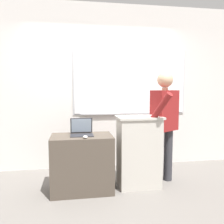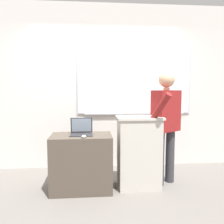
{
  "view_description": "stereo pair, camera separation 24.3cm",
  "coord_description": "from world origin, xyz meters",
  "views": [
    {
      "loc": [
        -0.5,
        -2.82,
        1.41
      ],
      "look_at": [
        0.03,
        0.45,
        1.08
      ],
      "focal_mm": 38.0,
      "sensor_mm": 36.0,
      "label": 1
    },
    {
      "loc": [
        -0.26,
        -2.85,
        1.41
      ],
      "look_at": [
        0.03,
        0.45,
        1.08
      ],
      "focal_mm": 38.0,
      "sensor_mm": 36.0,
      "label": 2
    }
  ],
  "objects": [
    {
      "name": "back_wall",
      "position": [
        0.02,
        1.39,
        1.43
      ],
      "size": [
        6.4,
        0.17,
        2.86
      ],
      "color": "silver",
      "rests_on": "ground_plane"
    },
    {
      "name": "computer_mouse_by_laptop",
      "position": [
        -0.36,
        0.18,
        0.79
      ],
      "size": [
        0.06,
        0.1,
        0.03
      ],
      "color": "silver",
      "rests_on": "side_desk"
    },
    {
      "name": "laptop",
      "position": [
        -0.4,
        0.43,
        0.84
      ],
      "size": [
        0.31,
        0.27,
        0.23
      ],
      "color": "#28282D",
      "rests_on": "side_desk"
    },
    {
      "name": "person_presenter",
      "position": [
        0.82,
        0.47,
        0.95
      ],
      "size": [
        0.58,
        0.69,
        1.65
      ],
      "rotation": [
        0.0,
        0.0,
        0.54
      ],
      "color": "#333338",
      "rests_on": "ground_plane"
    },
    {
      "name": "side_desk",
      "position": [
        -0.4,
        0.37,
        0.39
      ],
      "size": [
        0.83,
        0.52,
        0.77
      ],
      "color": "#4C4238",
      "rests_on": "ground_plane"
    },
    {
      "name": "ground_plane",
      "position": [
        0.0,
        0.0,
        0.0
      ],
      "size": [
        30.0,
        30.0,
        0.0
      ],
      "primitive_type": "plane",
      "color": "slate"
    },
    {
      "name": "lectern_podium",
      "position": [
        0.41,
        0.39,
        0.51
      ],
      "size": [
        0.63,
        0.43,
        1.01
      ],
      "color": "#BCB7AD",
      "rests_on": "ground_plane"
    },
    {
      "name": "wireless_keyboard",
      "position": [
        0.41,
        0.34,
        1.02
      ],
      "size": [
        0.39,
        0.12,
        0.02
      ],
      "color": "silver",
      "rests_on": "lectern_podium"
    }
  ]
}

